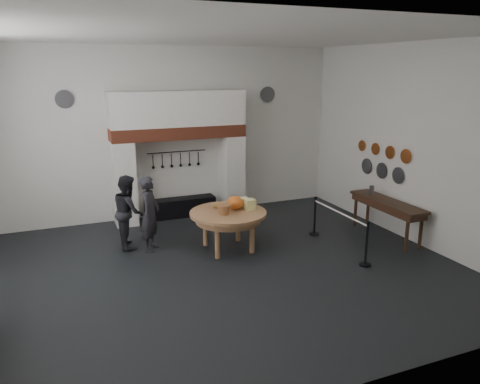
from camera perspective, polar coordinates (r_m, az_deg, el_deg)
name	(u,v)px	position (r m, az deg, el deg)	size (l,w,h in m)	color
floor	(230,268)	(9.61, -1.23, -9.24)	(9.00, 8.00, 0.02)	black
ceiling	(229,35)	(8.78, -1.41, 18.63)	(9.00, 8.00, 0.02)	silver
wall_back	(175,133)	(12.69, -7.90, 7.16)	(9.00, 0.02, 4.50)	silver
wall_front	(356,220)	(5.50, 13.94, -3.34)	(9.00, 0.02, 4.50)	silver
wall_right	(415,145)	(11.33, 20.53, 5.44)	(0.02, 8.00, 4.50)	silver
chimney_pier_left	(124,183)	(12.28, -13.95, 1.02)	(0.55, 0.70, 2.15)	silver
chimney_pier_right	(232,174)	(13.02, -1.03, 2.24)	(0.55, 0.70, 2.15)	silver
hearth_brick_band	(179,132)	(12.35, -7.49, 7.25)	(3.50, 0.72, 0.32)	#9E442B
chimney_hood	(178,108)	(12.28, -7.59, 10.07)	(3.50, 0.70, 0.90)	silver
iron_range	(180,207)	(12.85, -7.27, -1.86)	(1.90, 0.45, 0.50)	black
utensil_rail	(177,152)	(12.69, -7.73, 4.88)	(0.02, 0.02, 1.60)	black
work_table	(228,213)	(10.28, -1.46, -2.59)	(1.69, 1.69, 0.07)	#A7794F
pumpkin	(235,203)	(10.38, -0.63, -1.31)	(0.36, 0.36, 0.31)	orange
cheese_block_big	(250,205)	(10.37, 1.22, -1.54)	(0.22, 0.22, 0.24)	#DEDE85
cheese_block_small	(244,202)	(10.63, 0.47, -1.23)	(0.18, 0.18, 0.20)	#F7E293
wicker_basket	(224,209)	(10.05, -1.95, -2.14)	(0.32, 0.32, 0.22)	#A4693C
bread_loaf	(218,205)	(10.53, -2.65, -1.60)	(0.31, 0.18, 0.13)	olive
visitor_near	(150,214)	(10.44, -10.91, -2.60)	(0.61, 0.40, 1.68)	black
visitor_far	(129,211)	(10.76, -13.43, -2.30)	(0.80, 0.62, 1.65)	black
side_table	(387,202)	(11.56, 17.53, -1.16)	(0.55, 2.20, 0.06)	#372014
pewter_jug	(372,190)	(11.97, 15.76, 0.21)	(0.12, 0.12, 0.22)	#46464A
copper_pan_a	(406,156)	(11.49, 19.58, 4.13)	(0.34, 0.34, 0.03)	#C6662D
copper_pan_b	(390,152)	(11.90, 17.83, 4.62)	(0.32, 0.32, 0.03)	#C6662D
copper_pan_c	(375,149)	(12.32, 16.19, 5.07)	(0.30, 0.30, 0.03)	#C6662D
copper_pan_d	(362,146)	(12.75, 14.66, 5.49)	(0.28, 0.28, 0.03)	#C6662D
pewter_plate_left	(398,176)	(11.74, 18.72, 1.91)	(0.40, 0.40, 0.03)	#4C4C51
pewter_plate_mid	(382,171)	(12.18, 16.89, 2.51)	(0.40, 0.40, 0.03)	#4C4C51
pewter_plate_right	(367,166)	(12.64, 15.19, 3.07)	(0.40, 0.40, 0.03)	#4C4C51
pewter_plate_back_left	(64,99)	(12.17, -20.61, 10.54)	(0.44, 0.44, 0.03)	#4C4C51
pewter_plate_back_right	(268,94)	(13.50, 3.38, 11.79)	(0.44, 0.44, 0.03)	#4C4C51
barrier_post_near	(366,245)	(9.89, 15.16, -6.24)	(0.05, 0.05, 0.90)	black
barrier_post_far	(315,217)	(11.44, 9.11, -3.00)	(0.05, 0.05, 0.90)	black
barrier_rope	(339,212)	(10.52, 12.03, -2.45)	(0.04, 0.04, 2.00)	silver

